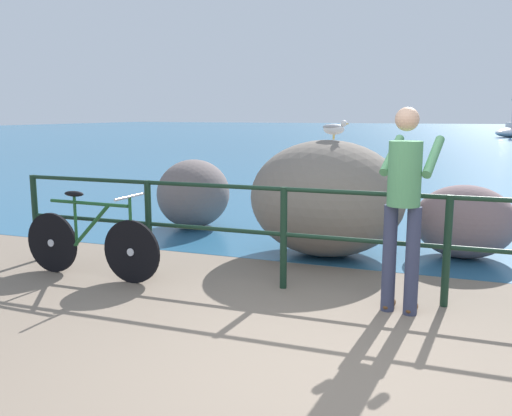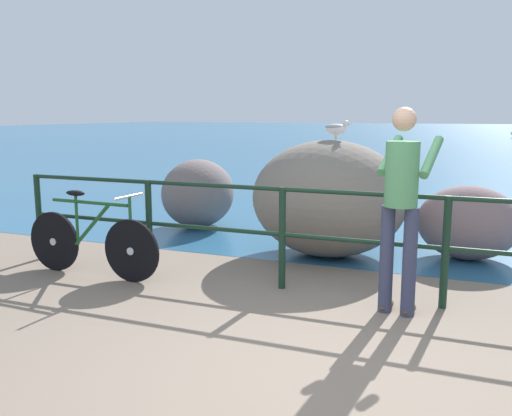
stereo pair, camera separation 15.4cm
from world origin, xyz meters
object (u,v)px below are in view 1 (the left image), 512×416
at_px(bicycle, 91,242).
at_px(seagull, 334,128).
at_px(breakwater_boulder_left, 194,194).
at_px(person_at_railing, 404,201).
at_px(breakwater_boulder_main, 327,198).
at_px(breakwater_boulder_right, 465,222).

distance_m(bicycle, seagull, 3.09).
height_order(breakwater_boulder_left, seagull, seagull).
distance_m(person_at_railing, seagull, 2.12).
xyz_separation_m(person_at_railing, seagull, (-1.00, 1.78, 0.56)).
bearing_deg(person_at_railing, breakwater_boulder_main, 41.10).
height_order(person_at_railing, breakwater_boulder_main, person_at_railing).
xyz_separation_m(breakwater_boulder_main, breakwater_boulder_right, (1.59, 0.44, -0.26)).
bearing_deg(person_at_railing, breakwater_boulder_left, 60.84).
height_order(breakwater_boulder_main, breakwater_boulder_right, breakwater_boulder_main).
height_order(bicycle, seagull, seagull).
height_order(breakwater_boulder_left, breakwater_boulder_right, breakwater_boulder_left).
height_order(breakwater_boulder_main, seagull, seagull).
distance_m(breakwater_boulder_main, seagull, 0.85).
xyz_separation_m(bicycle, seagull, (2.18, 1.85, 1.16)).
height_order(bicycle, person_at_railing, person_at_railing).
relative_size(bicycle, seagull, 5.00).
distance_m(bicycle, person_at_railing, 3.24).
distance_m(bicycle, breakwater_boulder_main, 2.80).
bearing_deg(breakwater_boulder_right, bicycle, -149.06).
bearing_deg(bicycle, breakwater_boulder_left, 95.72).
bearing_deg(breakwater_boulder_main, breakwater_boulder_left, 157.43).
distance_m(breakwater_boulder_left, seagull, 2.70).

